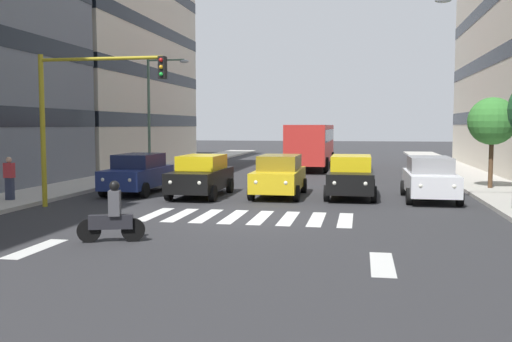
# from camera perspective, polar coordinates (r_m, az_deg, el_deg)

# --- Properties ---
(ground_plane) EXTENTS (180.00, 180.00, 0.00)m
(ground_plane) POSITION_cam_1_polar(r_m,az_deg,el_deg) (18.16, -0.92, -4.72)
(ground_plane) COLOR #2D2D30
(building_right_block_0) EXTENTS (8.99, 19.28, 16.69)m
(building_right_block_0) POSITION_cam_1_polar(r_m,az_deg,el_deg) (44.20, -15.55, 11.49)
(building_right_block_0) COLOR beige
(building_right_block_0) RESTS_ON ground_plane
(crosswalk_markings) EXTENTS (6.75, 2.80, 0.01)m
(crosswalk_markings) POSITION_cam_1_polar(r_m,az_deg,el_deg) (18.16, -0.92, -4.71)
(crosswalk_markings) COLOR silver
(crosswalk_markings) RESTS_ON ground_plane
(lane_arrow_0) EXTENTS (0.50, 2.20, 0.01)m
(lane_arrow_0) POSITION_cam_1_polar(r_m,az_deg,el_deg) (12.42, 12.74, -9.23)
(lane_arrow_0) COLOR silver
(lane_arrow_0) RESTS_ON ground_plane
(lane_arrow_1) EXTENTS (0.50, 2.20, 0.01)m
(lane_arrow_1) POSITION_cam_1_polar(r_m,az_deg,el_deg) (14.59, -21.53, -7.37)
(lane_arrow_1) COLOR silver
(lane_arrow_1) RESTS_ON ground_plane
(car_0) EXTENTS (2.02, 4.44, 1.72)m
(car_0) POSITION_cam_1_polar(r_m,az_deg,el_deg) (23.19, 17.29, -0.69)
(car_0) COLOR silver
(car_0) RESTS_ON ground_plane
(car_1) EXTENTS (2.02, 4.44, 1.72)m
(car_1) POSITION_cam_1_polar(r_m,az_deg,el_deg) (23.42, 9.66, -0.49)
(car_1) COLOR black
(car_1) RESTS_ON ground_plane
(car_2) EXTENTS (2.02, 4.44, 1.72)m
(car_2) POSITION_cam_1_polar(r_m,az_deg,el_deg) (23.42, 2.37, -0.43)
(car_2) COLOR gold
(car_2) RESTS_ON ground_plane
(car_3) EXTENTS (2.02, 4.44, 1.72)m
(car_3) POSITION_cam_1_polar(r_m,az_deg,el_deg) (23.47, -5.61, -0.44)
(car_3) COLOR black
(car_3) RESTS_ON ground_plane
(car_4) EXTENTS (2.02, 4.44, 1.72)m
(car_4) POSITION_cam_1_polar(r_m,az_deg,el_deg) (24.98, -11.93, -0.21)
(car_4) COLOR navy
(car_4) RESTS_ON ground_plane
(bus_behind_traffic) EXTENTS (2.78, 10.50, 3.00)m
(bus_behind_traffic) POSITION_cam_1_polar(r_m,az_deg,el_deg) (38.70, 5.67, 3.01)
(bus_behind_traffic) COLOR red
(bus_behind_traffic) RESTS_ON ground_plane
(motorcycle_with_rider) EXTENTS (1.65, 0.60, 1.57)m
(motorcycle_with_rider) POSITION_cam_1_polar(r_m,az_deg,el_deg) (14.70, -14.44, -4.55)
(motorcycle_with_rider) COLOR black
(motorcycle_with_rider) RESTS_ON ground_plane
(traffic_light_gantry) EXTENTS (4.80, 0.36, 5.50)m
(traffic_light_gantry) POSITION_cam_1_polar(r_m,az_deg,el_deg) (21.03, -17.72, 6.55)
(traffic_light_gantry) COLOR #AD991E
(traffic_light_gantry) RESTS_ON ground_plane
(street_lamp_left) EXTENTS (2.86, 0.28, 7.30)m
(street_lamp_left) POSITION_cam_1_polar(r_m,az_deg,el_deg) (20.76, 24.02, 8.78)
(street_lamp_left) COLOR #4C6B56
(street_lamp_left) RESTS_ON sidewalk_left
(street_lamp_right) EXTENTS (2.57, 0.28, 6.77)m
(street_lamp_right) POSITION_cam_1_polar(r_m,az_deg,el_deg) (33.66, -10.21, 6.84)
(street_lamp_right) COLOR #4C6B56
(street_lamp_right) RESTS_ON sidewalk_right
(street_tree_1) EXTENTS (2.14, 2.14, 4.08)m
(street_tree_1) POSITION_cam_1_polar(r_m,az_deg,el_deg) (27.27, 22.94, 4.67)
(street_tree_1) COLOR #513823
(street_tree_1) RESTS_ON sidewalk_left
(pedestrian_waiting) EXTENTS (0.36, 0.24, 1.63)m
(pedestrian_waiting) POSITION_cam_1_polar(r_m,az_deg,el_deg) (23.12, -23.83, -0.61)
(pedestrian_waiting) COLOR #2D3347
(pedestrian_waiting) RESTS_ON sidewalk_right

